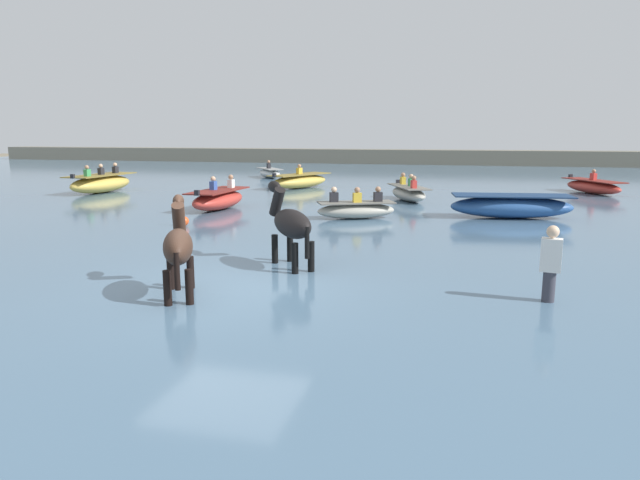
% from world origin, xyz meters
% --- Properties ---
extents(ground_plane, '(120.00, 120.00, 0.00)m').
position_xyz_m(ground_plane, '(0.00, 0.00, 0.00)').
color(ground_plane, '#756B56').
extents(water_surface, '(90.00, 90.00, 0.38)m').
position_xyz_m(water_surface, '(0.00, 10.00, 0.19)').
color(water_surface, slate).
rests_on(water_surface, ground).
extents(horse_lead_dark_bay, '(1.09, 1.78, 2.00)m').
position_xyz_m(horse_lead_dark_bay, '(-0.58, -0.59, 1.18)').
color(horse_lead_dark_bay, '#382319').
rests_on(horse_lead_dark_bay, ground).
extents(horse_trailing_black, '(1.50, 1.65, 2.06)m').
position_xyz_m(horse_trailing_black, '(0.62, 1.86, 1.22)').
color(horse_trailing_black, black).
rests_on(horse_trailing_black, ground).
extents(boat_mid_outer, '(2.31, 2.59, 1.04)m').
position_xyz_m(boat_mid_outer, '(-7.21, 23.30, 0.66)').
color(boat_mid_outer, silver).
rests_on(boat_mid_outer, water_surface).
extents(boat_distant_east, '(2.08, 3.13, 1.05)m').
position_xyz_m(boat_distant_east, '(1.88, 13.85, 0.68)').
color(boat_distant_east, '#B2AD9E').
rests_on(boat_distant_east, water_surface).
extents(boat_far_inshore, '(3.94, 1.75, 0.74)m').
position_xyz_m(boat_far_inshore, '(5.50, 9.94, 0.75)').
color(boat_far_inshore, '#28518E').
rests_on(boat_far_inshore, water_surface).
extents(boat_near_port, '(2.40, 3.40, 1.08)m').
position_xyz_m(boat_near_port, '(9.60, 18.57, 0.68)').
color(boat_near_port, '#BC382D').
rests_on(boat_near_port, water_surface).
extents(boat_far_offshore, '(2.63, 1.82, 1.01)m').
position_xyz_m(boat_far_offshore, '(0.73, 8.62, 0.67)').
color(boat_far_offshore, '#B2AD9E').
rests_on(boat_far_offshore, water_surface).
extents(boat_distant_west, '(1.32, 3.17, 1.16)m').
position_xyz_m(boat_distant_west, '(-4.42, 9.61, 0.73)').
color(boat_distant_west, '#BC382D').
rests_on(boat_distant_west, water_surface).
extents(boat_near_starboard, '(2.65, 3.76, 1.16)m').
position_xyz_m(boat_near_starboard, '(-3.74, 17.70, 0.72)').
color(boat_near_starboard, gold).
rests_on(boat_near_starboard, water_surface).
extents(boat_mid_channel, '(1.60, 3.76, 1.29)m').
position_xyz_m(boat_mid_channel, '(-11.87, 13.55, 0.79)').
color(boat_mid_channel, gold).
rests_on(boat_mid_channel, water_surface).
extents(person_onlooker_left, '(0.35, 0.25, 1.63)m').
position_xyz_m(person_onlooker_left, '(5.39, 0.52, 0.87)').
color(person_onlooker_left, '#383842').
rests_on(person_onlooker_left, ground).
extents(channel_buoy, '(0.29, 0.29, 0.66)m').
position_xyz_m(channel_buoy, '(-3.88, 5.96, 0.53)').
color(channel_buoy, '#E54C1E').
rests_on(channel_buoy, water_surface).
extents(far_shoreline, '(80.00, 2.40, 1.58)m').
position_xyz_m(far_shoreline, '(0.00, 40.23, 0.79)').
color(far_shoreline, '#706B5B').
rests_on(far_shoreline, ground).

